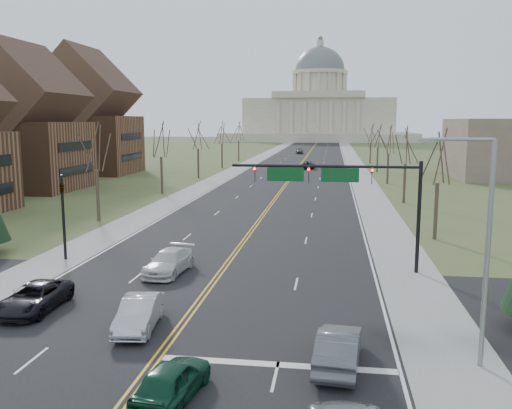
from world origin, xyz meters
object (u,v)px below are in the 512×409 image
(car_nb_outer_lead, at_px, (338,348))
(car_far_sb, at_px, (299,151))
(car_far_nb, at_px, (308,165))
(car_sb_outer_lead, at_px, (34,297))
(signal_mast, at_px, (339,183))
(car_sb_inner_lead, at_px, (139,313))
(car_sb_inner_second, at_px, (169,262))
(signal_left, at_px, (63,208))
(street_light, at_px, (481,238))
(car_nb_inner_lead, at_px, (172,380))

(car_nb_outer_lead, distance_m, car_far_sb, 140.48)
(car_far_nb, xyz_separation_m, car_far_sb, (-4.78, 50.25, 0.08))
(car_far_sb, bearing_deg, car_sb_outer_lead, -100.14)
(car_nb_outer_lead, bearing_deg, signal_mast, -84.99)
(car_sb_inner_lead, xyz_separation_m, car_sb_inner_second, (-1.40, 9.25, -0.00))
(signal_left, relative_size, car_nb_outer_lead, 1.29)
(car_nb_outer_lead, relative_size, car_far_sb, 0.96)
(street_light, bearing_deg, car_nb_outer_lead, -171.68)
(car_nb_inner_lead, xyz_separation_m, car_sb_outer_lead, (-9.64, 7.75, -0.01))
(car_sb_inner_second, distance_m, car_far_sb, 128.17)
(street_light, relative_size, car_nb_inner_lead, 2.19)
(car_far_nb, relative_size, car_far_sb, 1.11)
(car_nb_inner_lead, bearing_deg, car_sb_inner_lead, -53.18)
(car_sb_inner_second, bearing_deg, street_light, -29.75)
(street_light, distance_m, car_far_nb, 89.83)
(car_far_nb, bearing_deg, signal_mast, 97.92)
(car_far_sb, bearing_deg, street_light, -91.56)
(car_sb_outer_lead, height_order, car_sb_inner_second, car_sb_inner_second)
(car_nb_inner_lead, relative_size, car_far_sb, 0.85)
(street_light, distance_m, car_nb_inner_lead, 12.74)
(signal_mast, relative_size, signal_left, 2.02)
(car_nb_outer_lead, distance_m, car_sb_inner_lead, 9.61)
(car_sb_inner_second, distance_m, car_far_nb, 78.10)
(car_sb_inner_lead, distance_m, car_sb_inner_second, 9.35)
(car_sb_inner_lead, bearing_deg, car_nb_outer_lead, -23.10)
(car_far_nb, bearing_deg, signal_left, 83.67)
(signal_left, xyz_separation_m, street_light, (24.24, -13.50, 1.51))
(car_sb_inner_second, bearing_deg, car_sb_inner_lead, -76.19)
(signal_left, relative_size, car_far_nb, 1.11)
(street_light, distance_m, car_sb_outer_lead, 21.56)
(signal_mast, distance_m, car_nb_outer_lead, 15.12)
(signal_left, distance_m, car_sb_outer_lead, 10.99)
(street_light, relative_size, car_sb_inner_lead, 2.01)
(signal_mast, xyz_separation_m, car_nb_inner_lead, (-5.85, -17.73, -5.04))
(signal_left, height_order, car_sb_inner_second, signal_left)
(signal_left, xyz_separation_m, car_sb_outer_lead, (3.46, -9.98, -3.01))
(car_nb_inner_lead, relative_size, car_sb_outer_lead, 0.83)
(car_sb_inner_second, xyz_separation_m, car_far_nb, (5.32, 77.91, 0.01))
(signal_left, distance_m, car_sb_inner_second, 9.09)
(car_nb_outer_lead, xyz_separation_m, car_sb_inner_second, (-10.62, 11.95, -0.03))
(car_sb_outer_lead, distance_m, car_sb_inner_second, 9.04)
(signal_mast, bearing_deg, car_far_nb, 94.06)
(street_light, distance_m, car_sb_inner_second, 20.00)
(car_nb_inner_lead, bearing_deg, car_far_nb, -82.66)
(signal_left, height_order, car_far_sb, signal_left)
(signal_left, bearing_deg, car_sb_outer_lead, -70.91)
(car_nb_inner_lead, bearing_deg, car_nb_outer_lead, -141.60)
(street_light, bearing_deg, signal_mast, 111.41)
(car_nb_inner_lead, height_order, car_nb_outer_lead, car_nb_outer_lead)
(car_sb_inner_lead, relative_size, car_sb_inner_second, 0.89)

